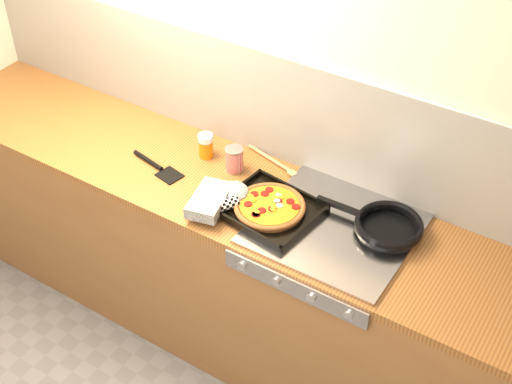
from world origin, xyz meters
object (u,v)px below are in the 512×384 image
Objects in this scene: frying_pan at (387,226)px; juice_glass at (206,146)px; tomato_can at (234,159)px; pizza_on_tray at (254,204)px.

juice_glass is at bearing 177.62° from frying_pan.
tomato_can is 0.16m from juice_glass.
tomato_can and juice_glass have the same top height.
juice_glass reaches higher than frying_pan.
juice_glass is at bearing 151.69° from pizza_on_tray.
juice_glass is at bearing 174.27° from tomato_can.
pizza_on_tray is 0.29m from tomato_can.
pizza_on_tray is 4.48× the size of tomato_can.
tomato_can reaches higher than frying_pan.
frying_pan is at bearing -1.63° from tomato_can.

